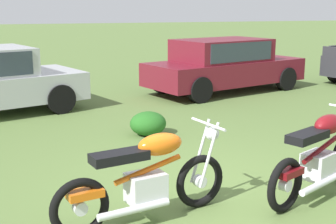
{
  "coord_description": "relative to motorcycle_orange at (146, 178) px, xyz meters",
  "views": [
    {
      "loc": [
        -2.34,
        -4.89,
        2.28
      ],
      "look_at": [
        -0.26,
        1.19,
        0.82
      ],
      "focal_mm": 49.66,
      "sensor_mm": 36.0,
      "label": 1
    }
  ],
  "objects": [
    {
      "name": "ground_plane",
      "position": [
        1.04,
        0.38,
        -0.48
      ],
      "size": [
        120.0,
        120.0,
        0.0
      ],
      "primitive_type": "plane",
      "color": "#567038"
    },
    {
      "name": "motorcycle_maroon",
      "position": [
        2.2,
        0.0,
        0.01
      ],
      "size": [
        1.88,
        1.08,
        1.02
      ],
      "rotation": [
        0.0,
        0.0,
        0.42
      ],
      "color": "black",
      "rests_on": "ground"
    },
    {
      "name": "car_burgundy",
      "position": [
        4.18,
        6.84,
        0.31
      ],
      "size": [
        4.76,
        2.88,
        1.43
      ],
      "rotation": [
        0.0,
        0.0,
        0.28
      ],
      "color": "maroon",
      "rests_on": "ground"
    },
    {
      "name": "motorcycle_orange",
      "position": [
        0.0,
        0.0,
        0.0
      ],
      "size": [
        2.05,
        0.79,
        1.02
      ],
      "rotation": [
        0.0,
        0.0,
        0.2
      ],
      "color": "black",
      "rests_on": "ground"
    },
    {
      "name": "shrub_low",
      "position": [
        0.99,
        3.29,
        -0.27
      ],
      "size": [
        0.66,
        0.59,
        0.43
      ],
      "color": "#235F1E",
      "rests_on": "ground"
    }
  ]
}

